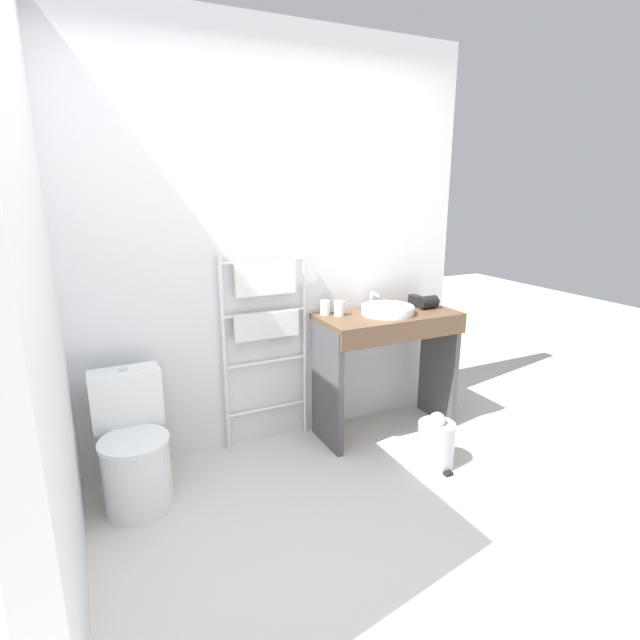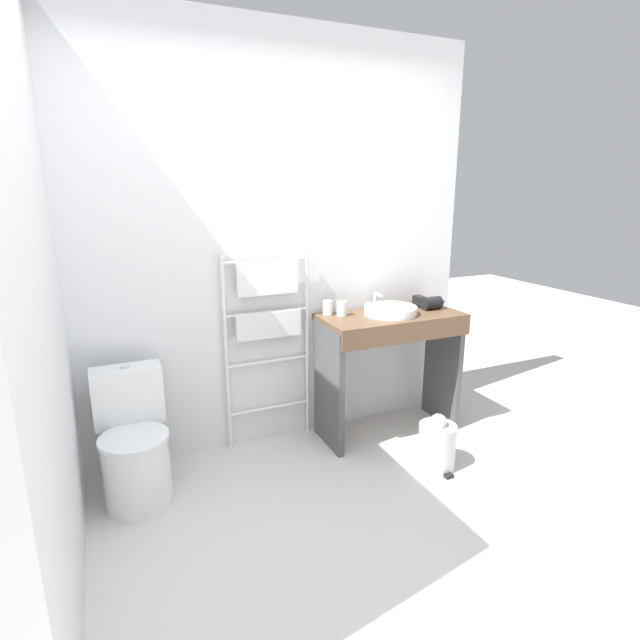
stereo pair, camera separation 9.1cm
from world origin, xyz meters
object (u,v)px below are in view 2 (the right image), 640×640
cup_near_edge (342,309)px  cup_near_wall (328,308)px  hair_dryer (431,302)px  sink_basin (390,310)px  toilet (134,447)px  trash_bin (437,445)px  towel_radiator (268,313)px

cup_near_edge → cup_near_wall: bearing=137.3°
cup_near_edge → hair_dryer: bearing=-6.3°
sink_basin → hair_dryer: (0.34, 0.03, 0.01)m
toilet → trash_bin: 1.76m
cup_near_edge → trash_bin: size_ratio=0.27×
hair_dryer → trash_bin: 0.98m
toilet → sink_basin: bearing=3.3°
sink_basin → towel_radiator: bearing=165.5°
sink_basin → trash_bin: sink_basin is taller
towel_radiator → hair_dryer: towel_radiator is taller
trash_bin → cup_near_edge: bearing=118.8°
toilet → sink_basin: (1.67, 0.10, 0.58)m
sink_basin → trash_bin: size_ratio=0.99×
toilet → hair_dryer: (2.01, 0.12, 0.60)m
towel_radiator → cup_near_edge: towel_radiator is taller
cup_near_edge → trash_bin: cup_near_edge is taller
trash_bin → cup_near_wall: bearing=121.0°
towel_radiator → cup_near_wall: towel_radiator is taller
cup_near_edge → sink_basin: bearing=-17.7°
hair_dryer → sink_basin: bearing=-175.4°
toilet → cup_near_edge: bearing=8.3°
sink_basin → trash_bin: bearing=-86.3°
trash_bin → hair_dryer: bearing=61.1°
sink_basin → cup_near_wall: cup_near_wall is taller
toilet → trash_bin: bearing=-14.3°
cup_near_wall → sink_basin: bearing=-23.3°
cup_near_edge → toilet: bearing=-171.7°
cup_near_wall → trash_bin: (0.42, -0.69, -0.75)m
towel_radiator → cup_near_wall: (0.40, -0.04, 0.00)m
sink_basin → cup_near_wall: 0.42m
toilet → cup_near_wall: size_ratio=7.58×
cup_near_wall → trash_bin: size_ratio=0.27×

